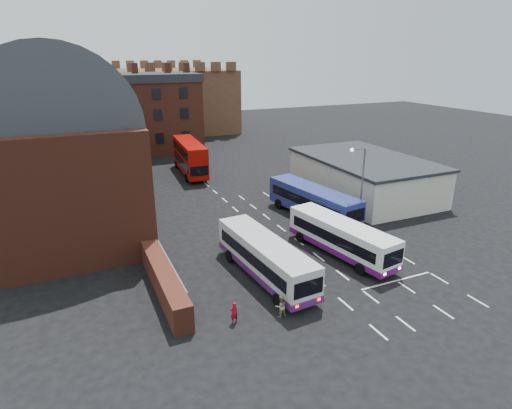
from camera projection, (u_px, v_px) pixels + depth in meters
name	position (u px, v px, depth m)	size (l,w,h in m)	color
ground	(313.00, 276.00, 30.66)	(180.00, 180.00, 0.00)	black
railway_station	(58.00, 137.00, 40.22)	(12.00, 28.00, 16.00)	#602B1E
forecourt_wall	(164.00, 281.00, 28.16)	(1.20, 10.00, 1.80)	#602B1E
cream_building	(364.00, 176.00, 47.75)	(10.40, 16.40, 4.25)	beige
brick_terrace	(126.00, 119.00, 66.10)	(22.00, 10.00, 11.00)	brown
castle_keep	(172.00, 100.00, 87.76)	(22.00, 22.00, 12.00)	brown
bus_white_outbound	(265.00, 256.00, 29.93)	(3.27, 10.60, 2.85)	silver
bus_white_inbound	(341.00, 236.00, 33.39)	(3.94, 10.29, 2.74)	white
bus_blue	(313.00, 200.00, 40.95)	(4.22, 11.23, 2.99)	navy
bus_red_double	(190.00, 157.00, 55.74)	(3.32, 10.95, 4.32)	#9A0903
street_lamp	(360.00, 180.00, 37.68)	(1.52, 0.37, 7.46)	#595A5C
pedestrian_red	(234.00, 312.00, 25.13)	(0.50, 0.33, 1.37)	maroon
pedestrian_beige	(281.00, 306.00, 25.71)	(0.69, 0.54, 1.43)	tan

